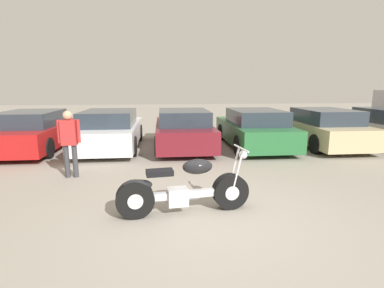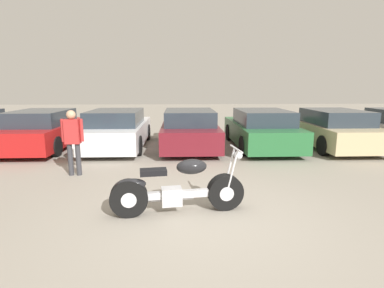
# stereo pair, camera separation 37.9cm
# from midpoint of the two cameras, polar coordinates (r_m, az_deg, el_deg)

# --- Properties ---
(ground_plane) EXTENTS (60.00, 60.00, 0.00)m
(ground_plane) POSITION_cam_midpoint_polar(r_m,az_deg,el_deg) (5.12, 4.74, -13.82)
(ground_plane) COLOR gray
(motorcycle) EXTENTS (2.29, 0.69, 1.10)m
(motorcycle) POSITION_cam_midpoint_polar(r_m,az_deg,el_deg) (5.14, -0.83, -8.70)
(motorcycle) COLOR black
(motorcycle) RESTS_ON ground_plane
(parked_car_red) EXTENTS (1.94, 4.39, 1.33)m
(parked_car_red) POSITION_cam_midpoint_polar(r_m,az_deg,el_deg) (11.44, -25.47, 2.40)
(parked_car_red) COLOR red
(parked_car_red) RESTS_ON ground_plane
(parked_car_white) EXTENTS (1.94, 4.39, 1.33)m
(parked_car_white) POSITION_cam_midpoint_polar(r_m,az_deg,el_deg) (10.72, -13.02, 2.67)
(parked_car_white) COLOR white
(parked_car_white) RESTS_ON ground_plane
(parked_car_maroon) EXTENTS (1.94, 4.39, 1.33)m
(parked_car_maroon) POSITION_cam_midpoint_polar(r_m,az_deg,el_deg) (10.50, 0.52, 2.79)
(parked_car_maroon) COLOR maroon
(parked_car_maroon) RESTS_ON ground_plane
(parked_car_green) EXTENTS (1.94, 4.39, 1.33)m
(parked_car_green) POSITION_cam_midpoint_polar(r_m,az_deg,el_deg) (10.82, 13.95, 2.71)
(parked_car_green) COLOR #286B38
(parked_car_green) RESTS_ON ground_plane
(parked_car_champagne) EXTENTS (1.94, 4.39, 1.33)m
(parked_car_champagne) POSITION_cam_midpoint_polar(r_m,az_deg,el_deg) (11.74, 25.85, 2.56)
(parked_car_champagne) COLOR #C6B284
(parked_car_champagne) RESTS_ON ground_plane
(person_standing) EXTENTS (0.52, 0.21, 1.58)m
(person_standing) POSITION_cam_midpoint_polar(r_m,az_deg,el_deg) (7.60, -20.46, 1.16)
(person_standing) COLOR #38383D
(person_standing) RESTS_ON ground_plane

